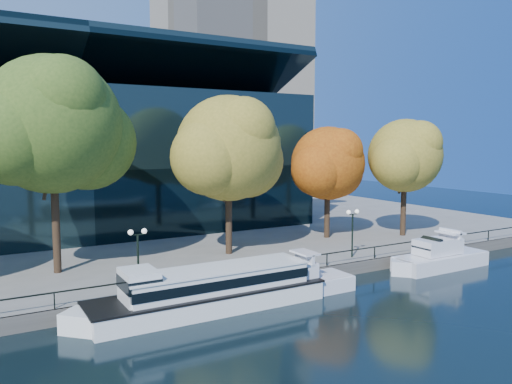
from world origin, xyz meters
TOP-DOWN VIEW (x-y plane):
  - ground at (0.00, 0.00)m, footprint 160.00×160.00m
  - promenade at (0.00, 36.38)m, footprint 90.00×67.08m
  - railing at (0.00, 3.25)m, footprint 88.20×0.08m
  - convention_building at (-4.00, 31.79)m, footprint 50.00×24.57m
  - office_tower at (28.00, 55.00)m, footprint 22.50×22.50m
  - tour_boat at (-1.41, 1.18)m, footprint 16.88×3.77m
  - cruiser_near at (4.68, 0.95)m, footprint 10.35×2.66m
  - cruiser_far at (19.85, 0.86)m, footprint 10.01×2.77m
  - tree_2 at (-8.36, 11.61)m, footprint 12.45×10.21m
  - tree_3 at (5.47, 10.82)m, footprint 11.22×9.20m
  - tree_4 at (17.35, 12.39)m, footprint 9.18×7.52m
  - tree_5 at (24.87, 9.33)m, footprint 9.34×7.66m
  - lamp_1 at (-4.62, 4.50)m, footprint 1.26×0.36m
  - lamp_2 at (13.64, 4.50)m, footprint 1.26×0.36m

SIDE VIEW (x-z plane):
  - ground at x=0.00m, z-range 0.00..0.00m
  - promenade at x=0.00m, z-range 0.00..1.00m
  - cruiser_near at x=4.68m, z-range -0.57..2.43m
  - cruiser_far at x=19.85m, z-range -0.60..2.67m
  - tour_boat at x=-1.41m, z-range -0.24..2.96m
  - railing at x=0.00m, z-range 1.44..2.43m
  - lamp_1 at x=-4.62m, z-range 1.97..6.00m
  - lamp_2 at x=13.64m, z-range 1.97..6.00m
  - tree_4 at x=17.35m, z-range 2.75..13.93m
  - convention_building at x=-4.00m, z-range -2.21..19.22m
  - tree_5 at x=24.87m, z-range 3.08..15.05m
  - tree_3 at x=5.47m, z-range 3.11..16.70m
  - tree_2 at x=-8.36m, z-range 3.74..19.61m
  - office_tower at x=28.00m, z-range 0.07..65.97m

